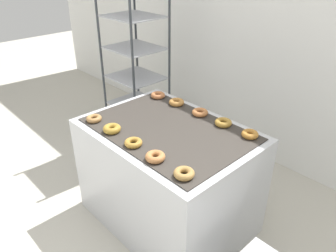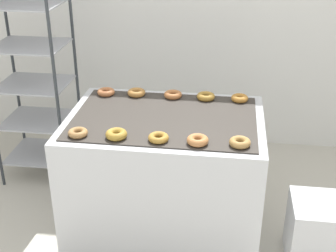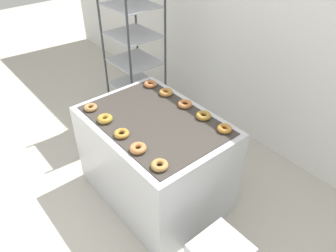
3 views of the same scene
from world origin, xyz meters
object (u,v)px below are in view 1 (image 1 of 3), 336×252
donut_near_leftmost (94,119)px  donut_far_rightmost (250,134)px  fryer_machine (168,176)px  donut_near_rightmost (184,173)px  donut_far_left (177,102)px  donut_far_right (223,123)px  donut_far_leftmost (158,95)px  donut_near_right (155,157)px  baking_rack_cart (135,63)px  donut_far_center (200,112)px  donut_near_center (133,143)px  donut_near_left (112,129)px

donut_near_leftmost → donut_far_rightmost: bearing=34.9°
fryer_machine → donut_far_rightmost: (0.47, 0.33, 0.45)m
donut_near_rightmost → donut_far_rightmost: size_ratio=1.05×
donut_far_left → donut_far_rightmost: donut_far_left is taller
donut_near_rightmost → donut_far_right: 0.70m
donut_near_leftmost → donut_far_leftmost: bearing=89.8°
donut_near_right → donut_far_leftmost: (-0.71, 0.65, -0.00)m
donut_near_rightmost → donut_far_right: bearing=109.7°
baking_rack_cart → donut_far_center: size_ratio=14.99×
donut_far_rightmost → donut_far_right: bearing=179.9°
baking_rack_cart → donut_far_rightmost: size_ratio=16.20×
baking_rack_cart → donut_near_right: (1.36, -0.92, -0.08)m
fryer_machine → donut_near_right: (0.24, -0.33, 0.46)m
donut_far_leftmost → donut_far_right: size_ratio=0.98×
donut_near_center → donut_far_center: bearing=90.0°
baking_rack_cart → donut_near_center: (1.13, -0.91, -0.08)m
fryer_machine → donut_near_leftmost: (-0.47, -0.33, 0.45)m
donut_near_rightmost → donut_far_left: 0.98m
donut_near_leftmost → donut_far_rightmost: donut_far_rightmost is taller
fryer_machine → baking_rack_cart: size_ratio=0.67×
donut_far_center → donut_far_rightmost: 0.47m
donut_near_rightmost → donut_far_right: (-0.23, 0.65, -0.00)m
donut_near_left → donut_far_center: size_ratio=1.01×
donut_near_leftmost → donut_far_center: donut_far_center is taller
baking_rack_cart → donut_near_right: baking_rack_cart is taller
donut_far_rightmost → donut_near_rightmost: bearing=-89.9°
fryer_machine → donut_far_left: donut_far_left is taller
donut_near_left → donut_far_center: (0.25, 0.66, -0.00)m
fryer_machine → donut_far_rightmost: bearing=35.1°
donut_near_leftmost → donut_far_right: (0.71, 0.66, 0.00)m
baking_rack_cart → donut_far_right: 1.39m
donut_far_right → donut_far_leftmost: bearing=-178.9°
donut_far_right → donut_far_rightmost: 0.23m
donut_far_left → donut_far_right: bearing=-0.1°
donut_near_center → donut_far_left: bearing=111.6°
donut_near_right → donut_far_rightmost: size_ratio=1.07×
donut_far_left → donut_far_rightmost: size_ratio=1.09×
baking_rack_cart → donut_far_left: size_ratio=14.86×
donut_near_leftmost → donut_near_left: donut_near_left is taller
fryer_machine → donut_near_center: size_ratio=10.49×
donut_near_center → donut_far_right: donut_far_right is taller
baking_rack_cart → donut_far_left: baking_rack_cart is taller
donut_near_left → donut_far_left: 0.66m
donut_far_center → donut_far_rightmost: size_ratio=1.08×
fryer_machine → donut_far_left: 0.62m
donut_near_center → donut_near_right: bearing=-1.5°
donut_far_center → baking_rack_cart: bearing=167.4°
donut_near_center → donut_near_rightmost: (0.47, 0.00, 0.00)m
donut_near_rightmost → donut_far_rightmost: 0.65m
baking_rack_cart → donut_far_center: (1.13, -0.25, -0.08)m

